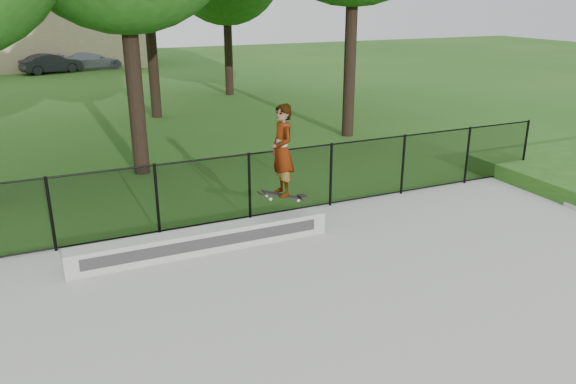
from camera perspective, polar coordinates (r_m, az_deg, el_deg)
name	(u,v)px	position (r m, az deg, el deg)	size (l,w,h in m)	color
ground	(410,377)	(7.88, 12.33, -17.88)	(100.00, 100.00, 0.00)	#255818
concrete_slab	(411,375)	(7.86, 12.35, -17.70)	(14.00, 12.00, 0.06)	#ACADA7
grind_ledge	(204,240)	(10.89, -8.58, -4.89)	(5.04, 0.40, 0.44)	#ABABA6
car_b	(52,63)	(39.72, -22.90, 11.95)	(1.29, 3.36, 1.22)	black
car_c	(92,60)	(40.85, -19.28, 12.54)	(1.72, 3.88, 1.23)	#8C909E
skater_airborne	(282,152)	(10.86, -0.59, 4.10)	(0.81, 0.67, 2.01)	black
chainlink_fence	(250,186)	(12.16, -3.93, 0.60)	(16.06, 0.06, 1.50)	black
distant_building	(57,35)	(43.03, -22.45, 14.55)	(12.40, 6.40, 4.30)	#C9AE8D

